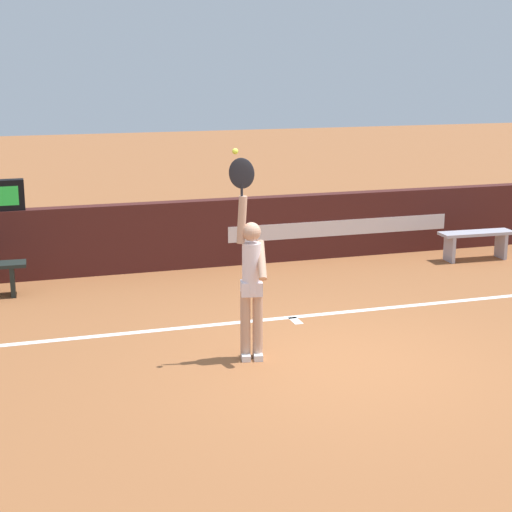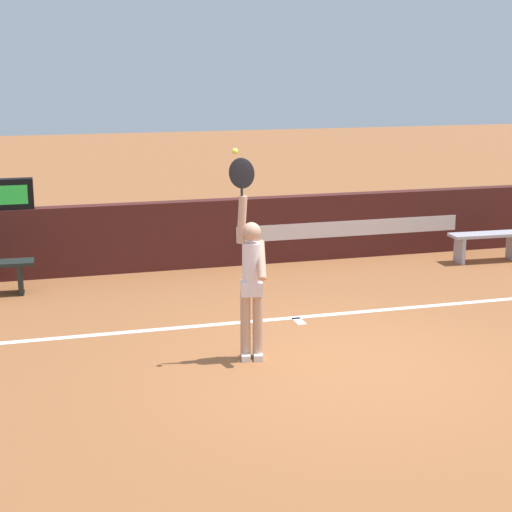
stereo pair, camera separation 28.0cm
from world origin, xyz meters
name	(u,v)px [view 2 (the right image)]	position (x,y,z in m)	size (l,w,h in m)	color
ground_plane	(342,362)	(0.00, 0.00, 0.00)	(60.00, 60.00, 0.00)	#9B5C33
court_lines	(386,403)	(0.00, -1.19, 0.00)	(11.88, 5.91, 0.00)	white
back_wall	(239,232)	(0.00, 4.73, 0.55)	(14.88, 0.27, 1.11)	#461C18
speed_display	(6,194)	(-3.63, 4.72, 1.34)	(0.80, 0.20, 0.47)	black
tennis_player	(251,278)	(-0.96, 0.39, 0.95)	(0.44, 0.40, 2.32)	tan
tennis_ball	(235,151)	(-1.14, 0.38, 2.38)	(0.07, 0.07, 0.07)	#CDE13A
courtside_bench_near	(487,240)	(4.08, 3.78, 0.36)	(1.30, 0.41, 0.49)	#B0AEBB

